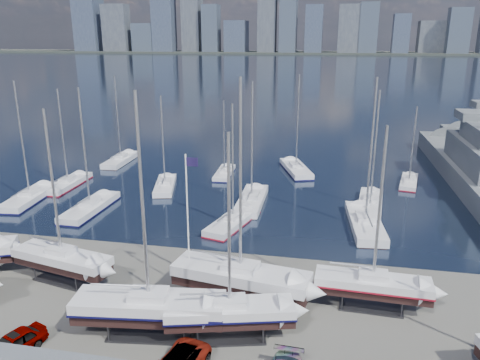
# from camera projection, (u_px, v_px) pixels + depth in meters

# --- Properties ---
(ground) EXTENTS (1400.00, 1400.00, 0.00)m
(ground) POSITION_uv_depth(u_px,v_px,m) (160.00, 302.00, 37.53)
(ground) COLOR #605E59
(ground) RESTS_ON ground
(water) EXTENTS (1400.00, 600.00, 0.40)m
(water) POSITION_uv_depth(u_px,v_px,m) (317.00, 67.00, 328.18)
(water) COLOR #182238
(water) RESTS_ON ground
(far_shore) EXTENTS (1400.00, 80.00, 2.20)m
(far_shore) POSITION_uv_depth(u_px,v_px,m) (326.00, 53.00, 571.55)
(far_shore) COLOR #2D332D
(far_shore) RESTS_ON ground
(skyline) EXTENTS (639.14, 43.80, 107.69)m
(skyline) POSITION_uv_depth(u_px,v_px,m) (321.00, 20.00, 556.00)
(skyline) COLOR #475166
(skyline) RESTS_ON far_shore
(sailboat_cradle_2) EXTENTS (9.50, 4.47, 15.04)m
(sailboat_cradle_2) POSITION_uv_depth(u_px,v_px,m) (62.00, 259.00, 40.38)
(sailboat_cradle_2) COLOR #2D2D33
(sailboat_cradle_2) RESTS_ON ground
(sailboat_cradle_3) EXTENTS (11.06, 4.33, 17.31)m
(sailboat_cradle_3) POSITION_uv_depth(u_px,v_px,m) (149.00, 307.00, 33.04)
(sailboat_cradle_3) COLOR #2D2D33
(sailboat_cradle_3) RESTS_ON ground
(sailboat_cradle_4) EXTENTS (11.33, 4.81, 17.78)m
(sailboat_cradle_4) POSITION_uv_depth(u_px,v_px,m) (240.00, 278.00, 37.02)
(sailboat_cradle_4) COLOR #2D2D33
(sailboat_cradle_4) RESTS_ON ground
(sailboat_cradle_5) EXTENTS (9.45, 4.82, 14.80)m
(sailboat_cradle_5) POSITION_uv_depth(u_px,v_px,m) (230.00, 312.00, 32.63)
(sailboat_cradle_5) COLOR #2D2D33
(sailboat_cradle_5) RESTS_ON ground
(sailboat_cradle_6) EXTENTS (9.00, 2.86, 14.52)m
(sailboat_cradle_6) POSITION_uv_depth(u_px,v_px,m) (372.00, 285.00, 36.30)
(sailboat_cradle_6) COLOR #2D2D33
(sailboat_cradle_6) RESTS_ON ground
(sailboat_moored_0) EXTENTS (4.11, 11.00, 16.06)m
(sailboat_moored_0) POSITION_uv_depth(u_px,v_px,m) (30.00, 199.00, 60.70)
(sailboat_moored_0) COLOR black
(sailboat_moored_0) RESTS_ON water
(sailboat_moored_1) EXTENTS (2.84, 9.65, 14.37)m
(sailboat_moored_1) POSITION_uv_depth(u_px,v_px,m) (68.00, 185.00, 66.44)
(sailboat_moored_1) COLOR black
(sailboat_moored_1) RESTS_ON water
(sailboat_moored_2) EXTENTS (3.11, 10.09, 15.11)m
(sailboat_moored_2) POSITION_uv_depth(u_px,v_px,m) (121.00, 161.00, 79.02)
(sailboat_moored_2) COLOR black
(sailboat_moored_2) RESTS_ON water
(sailboat_moored_3) EXTENTS (3.09, 10.52, 15.66)m
(sailboat_moored_3) POSITION_uv_depth(u_px,v_px,m) (90.00, 209.00, 57.04)
(sailboat_moored_3) COLOR black
(sailboat_moored_3) RESTS_ON water
(sailboat_moored_4) EXTENTS (4.70, 9.31, 13.54)m
(sailboat_moored_4) POSITION_uv_depth(u_px,v_px,m) (165.00, 186.00, 65.56)
(sailboat_moored_4) COLOR black
(sailboat_moored_4) RESTS_ON water
(sailboat_moored_5) EXTENTS (2.63, 8.13, 12.01)m
(sailboat_moored_5) POSITION_uv_depth(u_px,v_px,m) (224.00, 174.00, 71.75)
(sailboat_moored_5) COLOR black
(sailboat_moored_5) RESTS_ON water
(sailboat_moored_6) EXTENTS (5.02, 9.96, 14.34)m
(sailboat_moored_6) POSITION_uv_depth(u_px,v_px,m) (233.00, 223.00, 52.87)
(sailboat_moored_6) COLOR black
(sailboat_moored_6) RESTS_ON water
(sailboat_moored_7) EXTENTS (3.21, 10.75, 16.15)m
(sailboat_moored_7) POSITION_uv_depth(u_px,v_px,m) (252.00, 202.00, 59.38)
(sailboat_moored_7) COLOR black
(sailboat_moored_7) RESTS_ON water
(sailboat_moored_8) EXTENTS (6.23, 10.95, 15.79)m
(sailboat_moored_8) POSITION_uv_depth(u_px,v_px,m) (296.00, 170.00, 73.67)
(sailboat_moored_8) COLOR black
(sailboat_moored_8) RESTS_ON water
(sailboat_moored_9) EXTENTS (4.20, 11.69, 17.30)m
(sailboat_moored_9) POSITION_uv_depth(u_px,v_px,m) (365.00, 225.00, 52.20)
(sailboat_moored_9) COLOR black
(sailboat_moored_9) RESTS_ON water
(sailboat_moored_10) EXTENTS (3.92, 10.40, 15.18)m
(sailboat_moored_10) POSITION_uv_depth(u_px,v_px,m) (370.00, 205.00, 58.48)
(sailboat_moored_10) COLOR black
(sailboat_moored_10) RESTS_ON water
(sailboat_moored_11) EXTENTS (3.63, 8.13, 11.75)m
(sailboat_moored_11) POSITION_uv_depth(u_px,v_px,m) (409.00, 182.00, 67.42)
(sailboat_moored_11) COLOR black
(sailboat_moored_11) RESTS_ON water
(car_a) EXTENTS (3.29, 4.90, 1.55)m
(car_a) POSITION_uv_depth(u_px,v_px,m) (13.00, 344.00, 31.22)
(car_a) COLOR gray
(car_a) RESTS_ON ground
(flagpole) EXTENTS (1.04, 0.12, 11.79)m
(flagpole) POSITION_uv_depth(u_px,v_px,m) (189.00, 215.00, 37.36)
(flagpole) COLOR white
(flagpole) RESTS_ON ground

